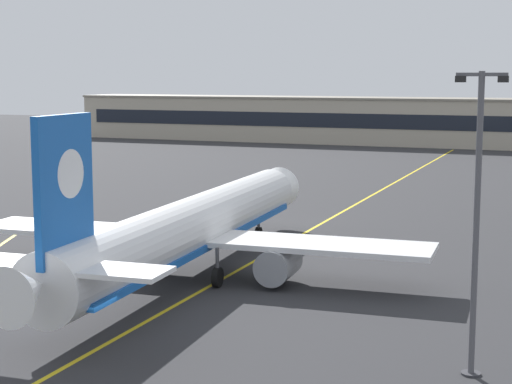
% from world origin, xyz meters
% --- Properties ---
extents(ground_plane, '(400.00, 400.00, 0.00)m').
position_xyz_m(ground_plane, '(0.00, 0.00, 0.00)').
color(ground_plane, '#2D2D30').
extents(taxiway_centreline, '(1.59, 180.00, 0.01)m').
position_xyz_m(taxiway_centreline, '(0.00, 30.00, 0.00)').
color(taxiway_centreline, yellow).
rests_on(taxiway_centreline, ground).
extents(airliner_foreground, '(32.24, 41.52, 11.65)m').
position_xyz_m(airliner_foreground, '(-2.01, 15.18, 3.37)').
color(airliner_foreground, white).
rests_on(airliner_foreground, ground).
extents(apron_lamp_post, '(2.24, 0.90, 13.69)m').
position_xyz_m(apron_lamp_post, '(17.95, 3.42, 7.15)').
color(apron_lamp_post, '#515156').
rests_on(apron_lamp_post, ground).
extents(terminal_building, '(155.06, 12.40, 9.13)m').
position_xyz_m(terminal_building, '(-3.05, 127.61, 4.57)').
color(terminal_building, '#B2A893').
rests_on(terminal_building, ground).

